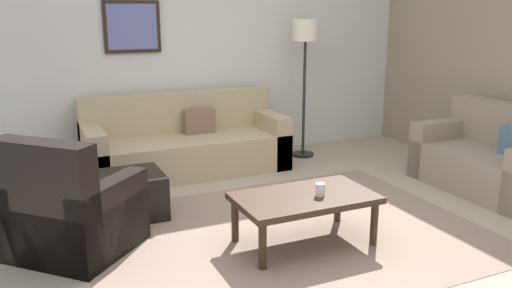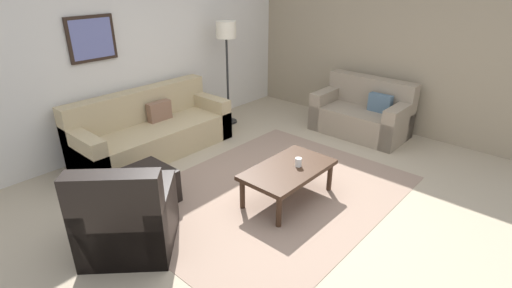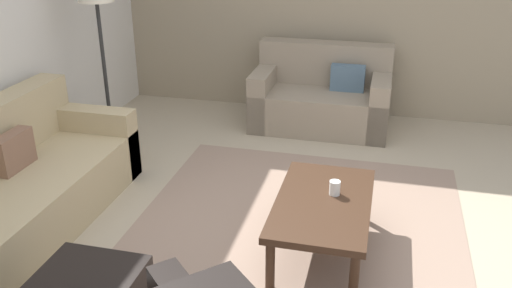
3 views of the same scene
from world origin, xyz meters
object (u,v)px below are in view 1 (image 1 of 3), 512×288
(armchair_leather, at_px, (69,217))
(coffee_table, at_px, (305,201))
(ottoman, at_px, (132,195))
(cup, at_px, (320,190))
(couch_main, at_px, (184,145))
(couch_loveseat, at_px, (494,161))
(framed_artwork, at_px, (132,27))
(lamp_standing, at_px, (305,44))

(armchair_leather, relative_size, coffee_table, 1.03)
(ottoman, distance_m, cup, 1.75)
(couch_main, relative_size, couch_loveseat, 1.56)
(couch_loveseat, bearing_deg, framed_artwork, 142.80)
(couch_loveseat, relative_size, framed_artwork, 2.28)
(cup, height_order, framed_artwork, framed_artwork)
(lamp_standing, bearing_deg, couch_loveseat, -59.23)
(coffee_table, bearing_deg, ottoman, 134.43)
(couch_main, height_order, cup, couch_main)
(ottoman, xyz_separation_m, coffee_table, (1.13, -1.16, 0.16))
(armchair_leather, height_order, coffee_table, armchair_leather)
(couch_loveseat, relative_size, lamp_standing, 0.85)
(cup, relative_size, lamp_standing, 0.06)
(coffee_table, xyz_separation_m, framed_artwork, (-0.72, 2.72, 1.27))
(couch_main, xyz_separation_m, cup, (0.38, -2.38, 0.16))
(armchair_leather, xyz_separation_m, lamp_standing, (2.99, 1.70, 1.10))
(armchair_leather, relative_size, cup, 11.19)
(lamp_standing, bearing_deg, couch_main, 178.51)
(couch_main, height_order, couch_loveseat, same)
(couch_loveseat, bearing_deg, cup, -170.53)
(couch_loveseat, height_order, framed_artwork, framed_artwork)
(cup, xyz_separation_m, framed_artwork, (-0.82, 2.78, 1.17))
(couch_main, height_order, lamp_standing, lamp_standing)
(coffee_table, height_order, lamp_standing, lamp_standing)
(couch_loveseat, distance_m, ottoman, 3.66)
(couch_loveseat, relative_size, coffee_table, 1.32)
(cup, distance_m, framed_artwork, 3.13)
(couch_main, bearing_deg, lamp_standing, -1.49)
(couch_main, distance_m, framed_artwork, 1.47)
(cup, relative_size, framed_artwork, 0.16)
(ottoman, height_order, lamp_standing, lamp_standing)
(armchair_leather, relative_size, lamp_standing, 0.66)
(armchair_leather, xyz_separation_m, coffee_table, (1.72, -0.57, 0.05))
(armchair_leather, relative_size, framed_artwork, 1.77)
(coffee_table, height_order, cup, cup)
(couch_loveseat, relative_size, ottoman, 2.59)
(lamp_standing, relative_size, framed_artwork, 2.68)
(couch_loveseat, bearing_deg, coffee_table, -172.36)
(couch_loveseat, distance_m, framed_artwork, 4.18)
(armchair_leather, xyz_separation_m, ottoman, (0.59, 0.58, -0.11))
(coffee_table, bearing_deg, armchair_leather, 161.63)
(armchair_leather, distance_m, lamp_standing, 3.62)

